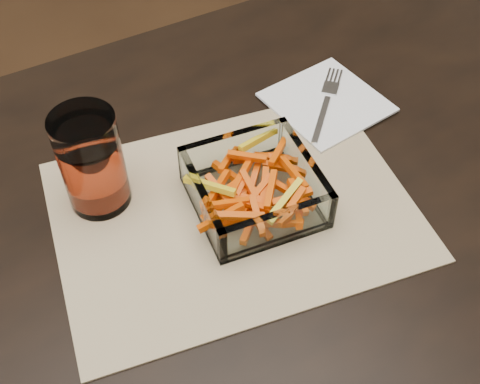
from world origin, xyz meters
name	(u,v)px	position (x,y,z in m)	size (l,w,h in m)	color
dining_table	(236,270)	(0.00, 0.00, 0.66)	(1.60, 0.90, 0.75)	black
placemat	(233,210)	(0.01, 0.03, 0.75)	(0.45, 0.33, 0.00)	tan
glass_bowl	(254,190)	(0.04, 0.03, 0.78)	(0.17, 0.17, 0.06)	white
tumbler	(92,164)	(-0.13, 0.13, 0.82)	(0.08, 0.08, 0.14)	white
napkin	(327,102)	(0.24, 0.14, 0.76)	(0.15, 0.15, 0.00)	white
fork	(327,101)	(0.23, 0.14, 0.76)	(0.13, 0.13, 0.00)	silver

